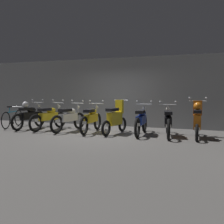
{
  "coord_description": "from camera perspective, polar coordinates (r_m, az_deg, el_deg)",
  "views": [
    {
      "loc": [
        3.41,
        -8.06,
        1.47
      ],
      "look_at": [
        0.31,
        0.42,
        0.75
      ],
      "focal_mm": 41.34,
      "sensor_mm": 36.0,
      "label": 1
    }
  ],
  "objects": [
    {
      "name": "motorbike_slot_4",
      "position": [
        8.95,
        0.71,
        -1.5
      ],
      "size": [
        0.56,
        1.67,
        1.18
      ],
      "color": "black",
      "rests_on": "ground"
    },
    {
      "name": "motorbike_slot_6",
      "position": [
        8.61,
        12.27,
        -2.06
      ],
      "size": [
        0.58,
        1.94,
        1.15
      ],
      "color": "black",
      "rests_on": "ground"
    },
    {
      "name": "back_wall",
      "position": [
        11.06,
        2.13,
        4.42
      ],
      "size": [
        16.0,
        0.3,
        2.89
      ],
      "primitive_type": "cube",
      "color": "gray",
      "rests_on": "ground"
    },
    {
      "name": "motorbike_slot_7",
      "position": [
        8.53,
        18.34,
        -1.74
      ],
      "size": [
        0.59,
        1.68,
        1.29
      ],
      "color": "black",
      "rests_on": "ground"
    },
    {
      "name": "bicycle",
      "position": [
        11.36,
        -21.16,
        -1.35
      ],
      "size": [
        0.55,
        1.69,
        0.89
      ],
      "color": "black",
      "rests_on": "ground"
    },
    {
      "name": "motorbike_slot_0",
      "position": [
        10.72,
        -17.85,
        -0.7
      ],
      "size": [
        0.59,
        1.95,
        1.15
      ],
      "color": "black",
      "rests_on": "ground"
    },
    {
      "name": "motorbike_slot_2",
      "position": [
        9.68,
        -9.5,
        -1.3
      ],
      "size": [
        0.59,
        1.94,
        1.15
      ],
      "color": "black",
      "rests_on": "ground"
    },
    {
      "name": "motorbike_slot_5",
      "position": [
        8.82,
        6.49,
        -1.83
      ],
      "size": [
        0.59,
        1.95,
        1.15
      ],
      "color": "black",
      "rests_on": "ground"
    },
    {
      "name": "ground_plane",
      "position": [
        8.88,
        -2.81,
        -4.98
      ],
      "size": [
        80.0,
        80.0,
        0.0
      ],
      "primitive_type": "plane",
      "color": "#565451"
    },
    {
      "name": "motorbike_slot_1",
      "position": [
        10.2,
        -13.77,
        -1.07
      ],
      "size": [
        0.61,
        1.93,
        1.15
      ],
      "color": "black",
      "rests_on": "ground"
    },
    {
      "name": "motorbike_slot_3",
      "position": [
        9.3,
        -4.58,
        -1.49
      ],
      "size": [
        0.59,
        1.95,
        1.15
      ],
      "color": "black",
      "rests_on": "ground"
    }
  ]
}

